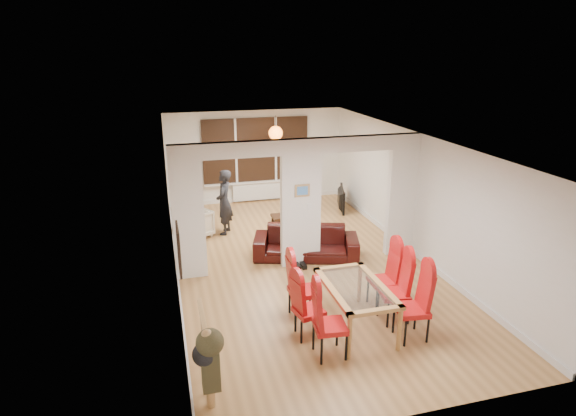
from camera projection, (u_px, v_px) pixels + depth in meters
name	position (u px, v px, depth m)	size (l,w,h in m)	color
floor	(300.00, 263.00, 9.94)	(5.00, 9.00, 0.01)	#B07D47
room_walls	(301.00, 204.00, 9.52)	(5.00, 9.00, 2.60)	silver
divider_wall	(301.00, 204.00, 9.52)	(5.00, 0.18, 2.60)	white
bay_window_blinds	(256.00, 150.00, 13.52)	(3.00, 0.08, 1.80)	black
radiator	(257.00, 191.00, 13.87)	(1.40, 0.08, 0.50)	white
pendant_light	(276.00, 133.00, 12.35)	(0.36, 0.36, 0.36)	orange
stair_newel	(205.00, 345.00, 6.28)	(0.40, 1.20, 1.10)	tan
wall_poster	(179.00, 249.00, 6.62)	(0.04, 0.52, 0.67)	gray
pillar_photo	(302.00, 191.00, 9.34)	(0.30, 0.03, 0.25)	#4C8CD8
dining_table	(355.00, 307.00, 7.56)	(0.88, 1.57, 0.73)	#AB773F
dining_chair_la	(330.00, 321.00, 6.81)	(0.45, 0.45, 1.12)	#B41213
dining_chair_lb	(309.00, 306.00, 7.29)	(0.41, 0.41, 1.02)	#B41213
dining_chair_lc	(303.00, 287.00, 7.80)	(0.44, 0.44, 1.10)	#B41213
dining_chair_ra	(412.00, 305.00, 7.23)	(0.45, 0.45, 1.14)	#B41213
dining_chair_rb	(395.00, 289.00, 7.71)	(0.44, 0.44, 1.11)	#B41213
dining_chair_rc	(383.00, 277.00, 8.13)	(0.45, 0.45, 1.11)	#B41213
sofa	(306.00, 243.00, 10.16)	(2.19, 0.86, 0.64)	black
armchair	(193.00, 224.00, 11.21)	(0.73, 0.71, 0.66)	beige
person	(224.00, 202.00, 11.32)	(0.37, 0.57, 1.55)	black
television	(338.00, 199.00, 13.16)	(0.14, 1.07, 0.62)	black
coffee_table	(291.00, 219.00, 12.18)	(0.95, 0.48, 0.22)	#321D11
bottle	(290.00, 211.00, 12.01)	(0.07, 0.07, 0.28)	#143F19
bowl	(298.00, 213.00, 12.24)	(0.21, 0.21, 0.05)	#321D11
shoes	(300.00, 266.00, 9.72)	(0.22, 0.23, 0.09)	black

